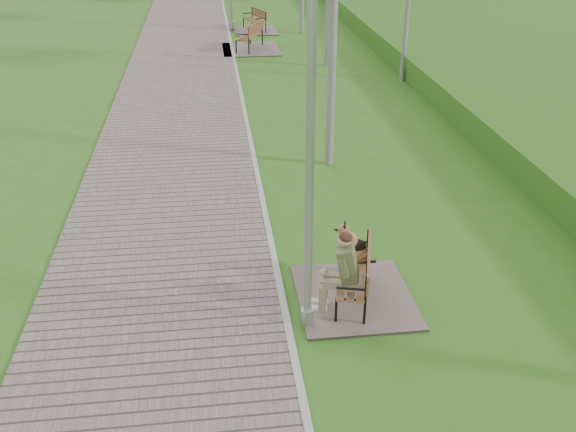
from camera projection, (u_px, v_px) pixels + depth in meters
The scene contains 8 objects.
ground at pixel (269, 236), 10.87m from camera, with size 120.00×120.00×0.00m, color #306517.
walkway at pixel (187, 13), 29.62m from camera, with size 3.50×67.00×0.04m, color #685A54.
kerb at pixel (225, 12), 29.81m from camera, with size 0.10×67.00×0.05m, color #999993.
embankment at pixel (484, 13), 29.80m from camera, with size 14.00×70.00×1.60m, color #3E7224.
bench_main at pixel (350, 277), 9.01m from camera, with size 1.63×1.81×1.42m.
bench_second at pixel (250, 44), 22.97m from camera, with size 2.00×2.22×1.23m.
bench_third at pixel (255, 26), 25.93m from camera, with size 1.73×1.92×1.06m.
lamp_post_near at pixel (309, 179), 7.66m from camera, with size 0.18×0.18×4.64m.
Camera 1 is at (-0.85, -9.47, 5.29)m, focal length 40.00 mm.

